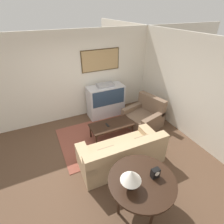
{
  "coord_description": "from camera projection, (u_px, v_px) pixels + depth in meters",
  "views": [
    {
      "loc": [
        -1.04,
        -2.98,
        3.23
      ],
      "look_at": [
        0.68,
        0.68,
        0.75
      ],
      "focal_mm": 28.0,
      "sensor_mm": 36.0,
      "label": 1
    }
  ],
  "objects": [
    {
      "name": "ground_plane",
      "position": [
        99.0,
        156.0,
        4.37
      ],
      "size": [
        12.0,
        12.0,
        0.0
      ],
      "primitive_type": "plane",
      "color": "brown"
    },
    {
      "name": "wall_back",
      "position": [
        72.0,
        77.0,
        5.31
      ],
      "size": [
        12.0,
        0.1,
        2.7
      ],
      "color": "silver",
      "rests_on": "ground_plane"
    },
    {
      "name": "wall_right",
      "position": [
        189.0,
        89.0,
        4.62
      ],
      "size": [
        0.06,
        12.0,
        2.7
      ],
      "color": "silver",
      "rests_on": "ground_plane"
    },
    {
      "name": "area_rug",
      "position": [
        105.0,
        136.0,
        5.03
      ],
      "size": [
        2.52,
        1.81,
        0.01
      ],
      "color": "brown",
      "rests_on": "ground_plane"
    },
    {
      "name": "tv",
      "position": [
        106.0,
        101.0,
        5.77
      ],
      "size": [
        1.19,
        0.52,
        1.14
      ],
      "color": "silver",
      "rests_on": "ground_plane"
    },
    {
      "name": "couch",
      "position": [
        122.0,
        154.0,
        4.03
      ],
      "size": [
        1.94,
        0.9,
        0.8
      ],
      "rotation": [
        0.0,
        0.0,
        3.13
      ],
      "color": "tan",
      "rests_on": "ground_plane"
    },
    {
      "name": "armchair",
      "position": [
        144.0,
        117.0,
        5.39
      ],
      "size": [
        1.14,
        1.17,
        0.89
      ],
      "rotation": [
        0.0,
        0.0,
        -1.32
      ],
      "color": "brown",
      "rests_on": "ground_plane"
    },
    {
      "name": "coffee_table",
      "position": [
        111.0,
        125.0,
        4.82
      ],
      "size": [
        1.17,
        0.57,
        0.44
      ],
      "color": "black",
      "rests_on": "ground_plane"
    },
    {
      "name": "console_table",
      "position": [
        142.0,
        183.0,
        2.9
      ],
      "size": [
        1.13,
        1.13,
        0.78
      ],
      "color": "black",
      "rests_on": "ground_plane"
    },
    {
      "name": "table_lamp",
      "position": [
        131.0,
        176.0,
        2.61
      ],
      "size": [
        0.33,
        0.33,
        0.38
      ],
      "color": "black",
      "rests_on": "console_table"
    },
    {
      "name": "mantel_clock",
      "position": [
        155.0,
        173.0,
        2.88
      ],
      "size": [
        0.14,
        0.1,
        0.18
      ],
      "color": "black",
      "rests_on": "console_table"
    },
    {
      "name": "remote",
      "position": [
        107.0,
        125.0,
        4.74
      ],
      "size": [
        0.05,
        0.16,
        0.02
      ],
      "color": "black",
      "rests_on": "coffee_table"
    }
  ]
}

